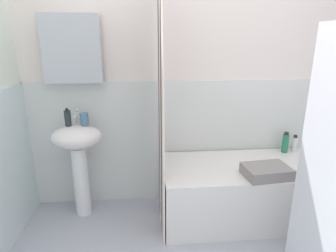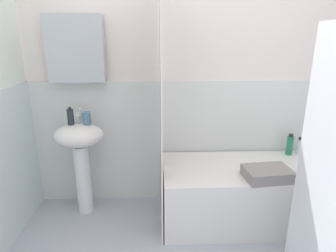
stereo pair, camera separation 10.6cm
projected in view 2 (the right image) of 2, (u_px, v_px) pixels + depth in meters
The scene contains 10 objects.
wall_back_tiled at pixel (190, 87), 2.62m from camera, with size 3.60×0.18×2.40m.
sink at pixel (80, 149), 2.51m from camera, with size 0.44×0.34×0.86m.
faucet at pixel (80, 115), 2.50m from camera, with size 0.03×0.12×0.12m.
soap_dispenser at pixel (70, 117), 2.43m from camera, with size 0.06×0.06×0.16m.
toothbrush_cup at pixel (87, 118), 2.45m from camera, with size 0.07×0.07×0.10m, color teal.
bathtub at pixel (242, 193), 2.52m from camera, with size 1.41×0.70×0.51m, color white.
shower_curtain at pixel (161, 112), 2.27m from camera, with size 0.01×0.70×2.00m.
body_wash_bottle at pixel (299, 146), 2.70m from camera, with size 0.05×0.05×0.17m.
shampoo_bottle at pixel (290, 145), 2.68m from camera, with size 0.06×0.06×0.21m.
towel_folded at pixel (267, 174), 2.22m from camera, with size 0.36×0.25×0.09m, color gray.
Camera 2 is at (-0.36, -1.33, 1.57)m, focal length 30.11 mm.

